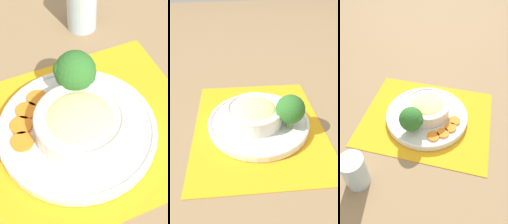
% 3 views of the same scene
% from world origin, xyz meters
% --- Properties ---
extents(ground_plane, '(4.00, 4.00, 0.00)m').
position_xyz_m(ground_plane, '(0.00, 0.00, 0.00)').
color(ground_plane, '#8C704C').
extents(placemat, '(0.47, 0.39, 0.00)m').
position_xyz_m(placemat, '(0.00, 0.00, 0.00)').
color(placemat, orange).
rests_on(placemat, ground_plane).
extents(plate, '(0.29, 0.29, 0.02)m').
position_xyz_m(plate, '(0.00, 0.00, 0.02)').
color(plate, white).
rests_on(plate, placemat).
extents(bowl, '(0.16, 0.16, 0.06)m').
position_xyz_m(bowl, '(-0.00, -0.01, 0.05)').
color(bowl, silver).
rests_on(bowl, plate).
extents(broccoli_floret, '(0.08, 0.08, 0.09)m').
position_xyz_m(broccoli_floret, '(0.04, 0.08, 0.08)').
color(broccoli_floret, '#759E51').
rests_on(broccoli_floret, plate).
extents(carrot_slice_near, '(0.04, 0.04, 0.01)m').
position_xyz_m(carrot_slice_near, '(-0.04, 0.09, 0.02)').
color(carrot_slice_near, orange).
rests_on(carrot_slice_near, plate).
extents(carrot_slice_middle, '(0.04, 0.04, 0.01)m').
position_xyz_m(carrot_slice_middle, '(-0.07, 0.07, 0.02)').
color(carrot_slice_middle, orange).
rests_on(carrot_slice_middle, plate).
extents(carrot_slice_far, '(0.04, 0.04, 0.01)m').
position_xyz_m(carrot_slice_far, '(-0.09, 0.05, 0.02)').
color(carrot_slice_far, orange).
rests_on(carrot_slice_far, plate).
extents(carrot_slice_extra, '(0.04, 0.04, 0.01)m').
position_xyz_m(carrot_slice_extra, '(-0.10, 0.01, 0.02)').
color(carrot_slice_extra, orange).
rests_on(carrot_slice_extra, plate).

